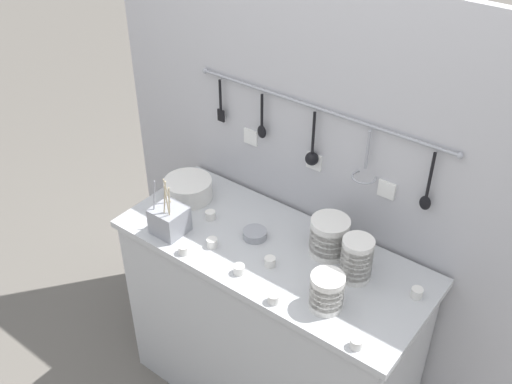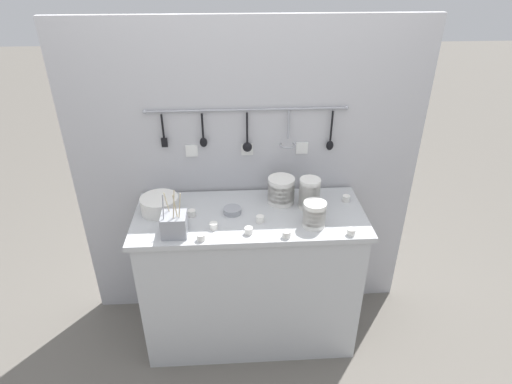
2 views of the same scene
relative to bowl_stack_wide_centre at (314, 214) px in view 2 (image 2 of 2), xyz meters
name	(u,v)px [view 2 (image 2 of 2)]	position (x,y,z in m)	size (l,w,h in m)	color
ground_plane	(251,329)	(-0.34, 0.14, -1.00)	(20.00, 20.00, 0.00)	#666059
counter	(250,276)	(-0.34, 0.14, -0.53)	(1.31, 0.55, 0.93)	#B7BABC
back_wall	(247,180)	(-0.34, 0.45, -0.02)	(2.11, 0.11, 1.95)	#B2B2B7
bowl_stack_wide_centre	(314,214)	(0.00, 0.00, 0.00)	(0.12, 0.12, 0.14)	silver
bowl_stack_back_corner	(281,190)	(-0.15, 0.26, 0.01)	(0.16, 0.16, 0.16)	silver
bowl_stack_short_front	(309,193)	(0.01, 0.20, 0.02)	(0.12, 0.12, 0.18)	silver
plate_stack	(160,204)	(-0.85, 0.20, -0.03)	(0.22, 0.22, 0.09)	silver
steel_mixing_bowl	(232,211)	(-0.44, 0.15, -0.06)	(0.10, 0.10, 0.03)	#93969E
cutlery_caddy	(174,224)	(-0.74, -0.03, -0.01)	(0.13, 0.13, 0.27)	#93969E
cup_front_left	(287,234)	(-0.16, -0.10, -0.05)	(0.04, 0.04, 0.04)	silver
cup_back_left	(249,231)	(-0.36, -0.05, -0.05)	(0.04, 0.04, 0.04)	silver
cup_edge_far	(346,198)	(0.24, 0.24, -0.05)	(0.04, 0.04, 0.04)	silver
cup_back_right	(351,232)	(0.18, -0.10, -0.05)	(0.04, 0.04, 0.04)	silver
cup_front_right	(214,226)	(-0.54, 0.00, -0.05)	(0.04, 0.04, 0.04)	silver
cup_centre	(192,213)	(-0.67, 0.14, -0.05)	(0.04, 0.04, 0.04)	silver
cup_by_caddy	(201,237)	(-0.60, -0.10, -0.05)	(0.04, 0.04, 0.04)	silver
cup_beside_plates	(260,219)	(-0.29, 0.05, -0.05)	(0.04, 0.04, 0.04)	silver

